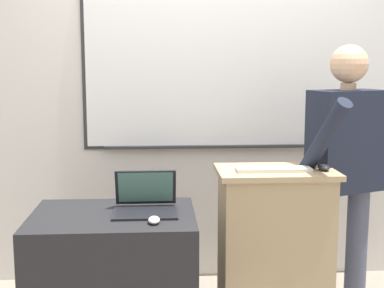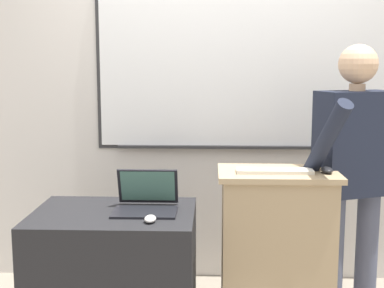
{
  "view_description": "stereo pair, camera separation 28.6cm",
  "coord_description": "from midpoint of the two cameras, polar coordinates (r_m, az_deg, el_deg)",
  "views": [
    {
      "loc": [
        -0.3,
        -2.43,
        1.55
      ],
      "look_at": [
        -0.12,
        0.4,
        1.12
      ],
      "focal_mm": 50.0,
      "sensor_mm": 36.0,
      "label": 1
    },
    {
      "loc": [
        -0.02,
        -2.43,
        1.55
      ],
      "look_at": [
        -0.12,
        0.4,
        1.12
      ],
      "focal_mm": 50.0,
      "sensor_mm": 36.0,
      "label": 2
    }
  ],
  "objects": [
    {
      "name": "wireless_keyboard",
      "position": [
        2.91,
        5.93,
        -2.74
      ],
      "size": [
        0.41,
        0.11,
        0.02
      ],
      "color": "beige",
      "rests_on": "lectern_podium"
    },
    {
      "name": "back_wall",
      "position": [
        3.8,
        -0.96,
        6.96
      ],
      "size": [
        6.4,
        0.17,
        2.86
      ],
      "color": "silver",
      "rests_on": "ground_plane"
    },
    {
      "name": "person_presenter",
      "position": [
        3.24,
        13.64,
        -2.04
      ],
      "size": [
        0.61,
        0.65,
        1.65
      ],
      "rotation": [
        0.0,
        0.0,
        0.36
      ],
      "color": "#474C60",
      "rests_on": "ground_plane"
    },
    {
      "name": "computer_mouse_by_laptop",
      "position": [
        2.74,
        -7.09,
        -8.09
      ],
      "size": [
        0.06,
        0.1,
        0.03
      ],
      "color": "silver",
      "rests_on": "side_desk"
    },
    {
      "name": "computer_mouse_by_keyboard",
      "position": [
        2.97,
        11.23,
        -2.49
      ],
      "size": [
        0.06,
        0.1,
        0.03
      ],
      "color": "black",
      "rests_on": "lectern_podium"
    },
    {
      "name": "side_desk",
      "position": [
        3.07,
        -11.04,
        -14.06
      ],
      "size": [
        0.88,
        0.66,
        0.74
      ],
      "color": "black",
      "rests_on": "ground_plane"
    },
    {
      "name": "laptop",
      "position": [
        2.96,
        -7.76,
        -5.95
      ],
      "size": [
        0.35,
        0.31,
        0.22
      ],
      "color": "black",
      "rests_on": "side_desk"
    },
    {
      "name": "lectern_podium",
      "position": [
        3.1,
        6.07,
        -11.46
      ],
      "size": [
        0.65,
        0.42,
        0.97
      ],
      "color": "tan",
      "rests_on": "ground_plane"
    }
  ]
}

